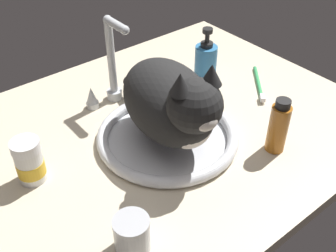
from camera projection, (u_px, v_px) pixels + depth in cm
name	position (u px, v px, depth cm)	size (l,w,h in cm)	color
countertop	(155.00, 135.00, 98.52)	(103.44, 77.38, 3.00)	beige
sink_basin	(168.00, 136.00, 94.02)	(32.40, 32.40, 2.61)	white
faucet	(114.00, 70.00, 102.57)	(16.73, 10.19, 22.87)	silver
cat	(173.00, 103.00, 86.17)	(21.86, 38.13, 21.53)	black
amber_bottle	(278.00, 127.00, 88.54)	(4.29, 4.29, 13.06)	#B2661E
metal_jar	(132.00, 235.00, 69.41)	(6.36, 6.36, 7.12)	#B2B5BA
soap_pump_bottle	(206.00, 64.00, 110.01)	(5.89, 5.89, 16.43)	teal
pill_bottle	(29.00, 162.00, 82.03)	(5.81, 5.81, 9.88)	white
toothbrush	(259.00, 85.00, 112.29)	(12.73, 14.05, 1.70)	#3FB266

